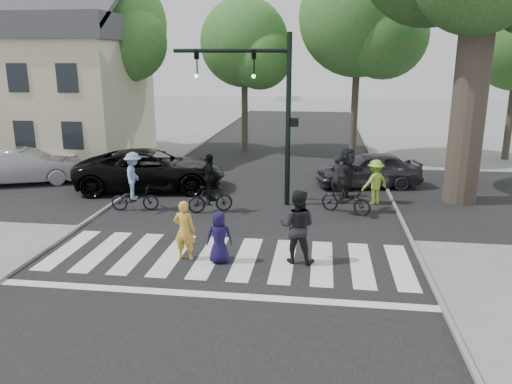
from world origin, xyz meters
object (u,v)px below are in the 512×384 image
Objects in this scene: cyclist_left at (134,186)px; pedestrian_woman at (185,230)px; cyclist_mid at (210,189)px; car_grey at (368,170)px; cyclist_right at (347,185)px; pedestrian_child at (219,237)px; car_silver at (26,166)px; car_suv at (151,170)px; traffic_signal at (264,96)px; pedestrian_adult at (297,227)px.

pedestrian_woman is at bearing -54.29° from cyclist_left.
cyclist_mid reaches higher than car_grey.
cyclist_right is (7.27, 0.64, 0.12)m from cyclist_left.
pedestrian_child is 0.32× the size of car_grey.
cyclist_right is (4.62, 0.50, 0.17)m from cyclist_mid.
car_silver is at bearing 169.39° from cyclist_right.
car_grey is (14.27, 1.36, -0.02)m from car_silver.
cyclist_mid is 4.65m from cyclist_right.
pedestrian_woman is at bearing -86.28° from cyclist_mid.
car_suv is (-4.26, 7.01, 0.13)m from pedestrian_child.
traffic_signal is at bearing 165.67° from cyclist_right.
cyclist_left is (-4.35, -1.39, -3.01)m from traffic_signal.
car_suv is at bearing -38.58° from pedestrian_adult.
pedestrian_adult is 0.43× the size of car_silver.
cyclist_right is at bearing -14.33° from traffic_signal.
car_suv is at bearing 97.96° from cyclist_left.
pedestrian_adult is (1.98, 0.31, 0.28)m from pedestrian_child.
car_suv is (-3.05, 2.72, -0.02)m from cyclist_mid.
cyclist_right reaches higher than pedestrian_child.
pedestrian_adult reaches higher than car_silver.
cyclist_left is 9.43m from car_grey.
car_grey is at bearing -106.44° from car_silver.
pedestrian_child is 5.66m from cyclist_left.
cyclist_left is (-2.92, 4.06, 0.09)m from pedestrian_woman.
car_silver reaches higher than pedestrian_child.
car_grey is (4.44, 8.63, 0.04)m from pedestrian_child.
cyclist_left is at bearing -162.27° from traffic_signal.
cyclist_left reaches higher than pedestrian_child.
cyclist_mid reaches higher than pedestrian_woman.
cyclist_right is (1.43, 4.48, 0.05)m from pedestrian_adult.
traffic_signal is 1.02× the size of car_suv.
cyclist_mid is at bearing -143.48° from car_suv.
car_suv is (-4.75, 1.48, -3.08)m from traffic_signal.
cyclist_mid is 0.35× the size of car_suv.
car_suv is (-7.67, 2.22, -0.20)m from cyclist_right.
pedestrian_adult is at bearing -142.41° from car_silver.
car_suv reaches higher than car_grey.
cyclist_left is at bearing -73.29° from car_grey.
cyclist_mid is (2.65, 0.14, -0.05)m from cyclist_left.
cyclist_mid is 0.45× the size of car_silver.
cyclist_left is (-3.86, 4.14, 0.20)m from pedestrian_child.
cyclist_left is 2.65m from cyclist_mid.
cyclist_mid is (-0.27, 4.20, 0.04)m from pedestrian_woman.
pedestrian_woman is at bearing -166.07° from car_suv.
pedestrian_adult reaches higher than car_grey.
cyclist_mid is at bearing -64.12° from car_grey.
cyclist_mid is (-1.21, 4.28, 0.15)m from pedestrian_child.
traffic_signal reaches higher than cyclist_left.
cyclist_left reaches higher than cyclist_mid.
car_silver is at bearing -96.26° from car_grey.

